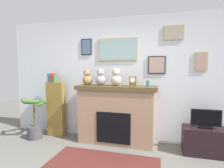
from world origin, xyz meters
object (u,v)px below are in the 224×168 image
Objects in this scene: television at (206,119)px; candle_jar at (148,84)px; teddy_bear_cream at (116,78)px; potted_plant at (34,122)px; mantel_clock at (133,81)px; teddy_bear_tan at (101,78)px; bookshelf at (56,108)px; teddy_bear_brown at (87,78)px; tv_stand at (205,141)px; fireplace at (116,114)px.

candle_jar is at bearing 177.11° from television.
potted_plant is at bearing -172.71° from teddy_bear_cream.
teddy_bear_tan is (-0.67, 0.00, 0.06)m from mantel_clock.
bookshelf is 1.05m from teddy_bear_brown.
teddy_bear_brown is (1.16, 0.23, 0.96)m from potted_plant.
television reaches higher than tv_stand.
teddy_bear_cream reaches higher than fireplace.
bookshelf is at bearing 178.69° from fireplace.
television is 1.54× the size of teddy_bear_brown.
candle_jar is at bearing 0.02° from teddy_bear_brown.
potted_plant is (-1.78, -0.25, -0.23)m from fireplace.
teddy_bear_tan is 0.33m from teddy_bear_cream.
candle_jar is 1.25m from teddy_bear_brown.
bookshelf is 3.07m from television.
teddy_bear_cream is at bearing 7.29° from potted_plant.
potted_plant is 2.04m from teddy_bear_cream.
teddy_bear_brown reaches higher than potted_plant.
tv_stand is at bearing -2.81° from candle_jar.
bookshelf is 3.09m from tv_stand.
candle_jar is 0.36× the size of teddy_bear_brown.
mantel_clock reaches higher than television.
teddy_bear_brown is (0.80, -0.05, 0.69)m from bookshelf.
fireplace is at bearing 176.79° from mantel_clock.
potted_plant is 7.84× the size of candle_jar.
fireplace is 0.81m from teddy_bear_tan.
tv_stand is 0.40m from television.
teddy_bear_cream is at bearing 178.23° from television.
potted_plant is at bearing -171.09° from teddy_bear_tan.
teddy_bear_brown is (-1.25, -0.00, 0.09)m from candle_jar.
teddy_bear_brown is at bearing 11.11° from potted_plant.
mantel_clock is 0.56× the size of teddy_bear_cream.
candle_jar is at bearing 0.27° from mantel_clock.
mantel_clock is 0.96m from teddy_bear_brown.
television is at bearing -1.89° from bookshelf.
candle_jar is at bearing 177.19° from tv_stand.
candle_jar reaches higher than potted_plant.
bookshelf is 1.57× the size of potted_plant.
mantel_clock reaches higher than potted_plant.
potted_plant is (-0.36, -0.28, -0.28)m from bookshelf.
mantel_clock is (-0.29, -0.00, 0.04)m from candle_jar.
teddy_bear_tan is at bearing 178.53° from television.
teddy_bear_tan is at bearing -0.00° from teddy_bear_brown.
fireplace is 3.26× the size of television.
fireplace is at bearing 1.68° from teddy_bear_brown.
bookshelf is 0.53m from potted_plant.
fireplace is 1.42m from bookshelf.
bookshelf is 1.90× the size of tv_stand.
tv_stand is at bearing 90.00° from television.
fireplace is 1.79× the size of potted_plant.
teddy_bear_tan is (-0.96, -0.00, 0.09)m from candle_jar.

